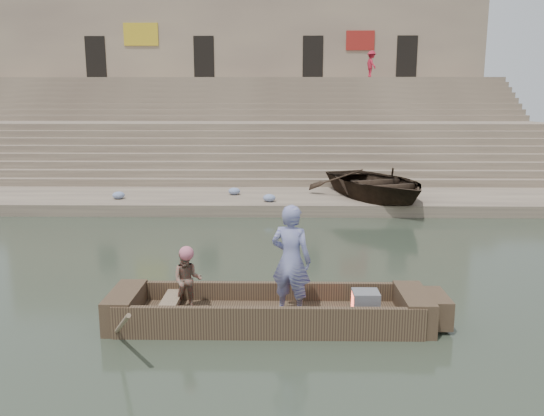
{
  "coord_description": "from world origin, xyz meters",
  "views": [
    {
      "loc": [
        2.95,
        -11.82,
        3.92
      ],
      "look_at": [
        2.75,
        0.67,
        1.4
      ],
      "focal_mm": 35.64,
      "sensor_mm": 36.0,
      "label": 1
    }
  ],
  "objects_px": {
    "main_rowboat": "(269,318)",
    "pedestrian": "(371,64)",
    "rowing_man": "(187,280)",
    "beached_rowboat": "(376,183)",
    "standing_man": "(291,260)",
    "television": "(365,302)"
  },
  "relations": [
    {
      "from": "main_rowboat",
      "to": "pedestrian",
      "type": "xyz_separation_m",
      "value": [
        5.72,
        25.05,
        5.9
      ]
    },
    {
      "from": "television",
      "to": "beached_rowboat",
      "type": "xyz_separation_m",
      "value": [
        1.97,
        10.37,
        0.53
      ]
    },
    {
      "from": "rowing_man",
      "to": "beached_rowboat",
      "type": "distance_m",
      "value": 11.46
    },
    {
      "from": "standing_man",
      "to": "main_rowboat",
      "type": "bearing_deg",
      "value": 13.76
    },
    {
      "from": "television",
      "to": "pedestrian",
      "type": "xyz_separation_m",
      "value": [
        4.03,
        25.05,
        5.59
      ]
    },
    {
      "from": "main_rowboat",
      "to": "pedestrian",
      "type": "relative_size",
      "value": 3.07
    },
    {
      "from": "standing_man",
      "to": "beached_rowboat",
      "type": "distance_m",
      "value": 10.93
    },
    {
      "from": "beached_rowboat",
      "to": "pedestrian",
      "type": "distance_m",
      "value": 15.67
    },
    {
      "from": "main_rowboat",
      "to": "rowing_man",
      "type": "distance_m",
      "value": 1.6
    },
    {
      "from": "television",
      "to": "beached_rowboat",
      "type": "distance_m",
      "value": 10.57
    },
    {
      "from": "standing_man",
      "to": "beached_rowboat",
      "type": "xyz_separation_m",
      "value": [
        3.27,
        10.42,
        -0.25
      ]
    },
    {
      "from": "rowing_man",
      "to": "beached_rowboat",
      "type": "relative_size",
      "value": 0.21
    },
    {
      "from": "rowing_man",
      "to": "pedestrian",
      "type": "relative_size",
      "value": 0.68
    },
    {
      "from": "main_rowboat",
      "to": "standing_man",
      "type": "bearing_deg",
      "value": -8.03
    },
    {
      "from": "rowing_man",
      "to": "beached_rowboat",
      "type": "xyz_separation_m",
      "value": [
        5.11,
        10.26,
        0.18
      ]
    },
    {
      "from": "rowing_man",
      "to": "pedestrian",
      "type": "height_order",
      "value": "pedestrian"
    },
    {
      "from": "pedestrian",
      "to": "main_rowboat",
      "type": "bearing_deg",
      "value": 154.27
    },
    {
      "from": "standing_man",
      "to": "rowing_man",
      "type": "distance_m",
      "value": 1.89
    },
    {
      "from": "main_rowboat",
      "to": "beached_rowboat",
      "type": "relative_size",
      "value": 0.94
    },
    {
      "from": "standing_man",
      "to": "television",
      "type": "relative_size",
      "value": 4.26
    },
    {
      "from": "television",
      "to": "pedestrian",
      "type": "distance_m",
      "value": 25.98
    },
    {
      "from": "main_rowboat",
      "to": "standing_man",
      "type": "xyz_separation_m",
      "value": [
        0.38,
        -0.05,
        1.09
      ]
    }
  ]
}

